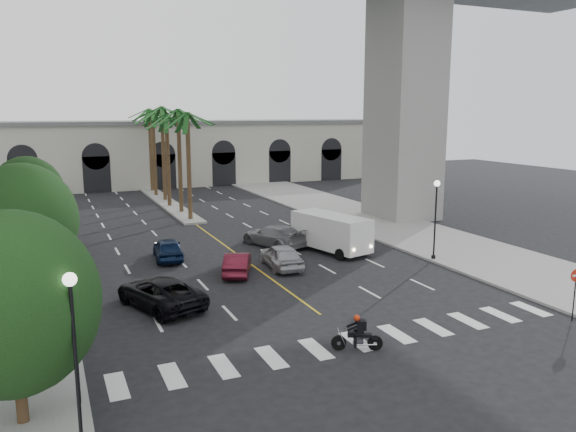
{
  "coord_description": "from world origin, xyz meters",
  "views": [
    {
      "loc": [
        -11.83,
        -21.12,
        9.73
      ],
      "look_at": [
        0.01,
        6.0,
        4.2
      ],
      "focal_mm": 35.0,
      "sensor_mm": 36.0,
      "label": 1
    }
  ],
  "objects_px": {
    "traffic_signal_near": "(75,336)",
    "do_not_enter_sign": "(576,283)",
    "pedestrian_b": "(39,300)",
    "lamp_post_left_far": "(55,218)",
    "lamp_post_right": "(436,213)",
    "lamp_post_left_near": "(75,345)",
    "car_b": "(237,263)",
    "car_a": "(281,256)",
    "car_c": "(160,293)",
    "traffic_signal_far": "(69,299)",
    "car_d": "(274,236)",
    "car_e": "(168,249)",
    "pedestrian_a": "(63,305)",
    "cargo_van": "(331,231)",
    "motorcycle_rider": "(359,334)"
  },
  "relations": [
    {
      "from": "lamp_post_left_far",
      "to": "lamp_post_right",
      "type": "relative_size",
      "value": 1.0
    },
    {
      "from": "car_d",
      "to": "cargo_van",
      "type": "distance_m",
      "value": 4.45
    },
    {
      "from": "lamp_post_left_near",
      "to": "pedestrian_a",
      "type": "distance_m",
      "value": 10.82
    },
    {
      "from": "lamp_post_right",
      "to": "motorcycle_rider",
      "type": "xyz_separation_m",
      "value": [
        -11.83,
        -10.3,
        -2.53
      ]
    },
    {
      "from": "car_d",
      "to": "do_not_enter_sign",
      "type": "relative_size",
      "value": 2.13
    },
    {
      "from": "car_d",
      "to": "car_e",
      "type": "relative_size",
      "value": 1.25
    },
    {
      "from": "car_b",
      "to": "car_e",
      "type": "height_order",
      "value": "car_e"
    },
    {
      "from": "traffic_signal_near",
      "to": "lamp_post_left_far",
      "type": "bearing_deg",
      "value": 90.31
    },
    {
      "from": "traffic_signal_far",
      "to": "pedestrian_b",
      "type": "relative_size",
      "value": 2.15
    },
    {
      "from": "traffic_signal_near",
      "to": "car_b",
      "type": "xyz_separation_m",
      "value": [
        9.8,
        12.7,
        -1.83
      ]
    },
    {
      "from": "lamp_post_left_far",
      "to": "pedestrian_b",
      "type": "relative_size",
      "value": 3.15
    },
    {
      "from": "car_b",
      "to": "car_d",
      "type": "relative_size",
      "value": 0.76
    },
    {
      "from": "car_c",
      "to": "car_a",
      "type": "bearing_deg",
      "value": -172.64
    },
    {
      "from": "traffic_signal_far",
      "to": "car_e",
      "type": "relative_size",
      "value": 0.84
    },
    {
      "from": "traffic_signal_near",
      "to": "do_not_enter_sign",
      "type": "xyz_separation_m",
      "value": [
        21.8,
        -0.99,
        -0.66
      ]
    },
    {
      "from": "lamp_post_left_far",
      "to": "lamp_post_left_near",
      "type": "bearing_deg",
      "value": -90.0
    },
    {
      "from": "car_a",
      "to": "car_d",
      "type": "xyz_separation_m",
      "value": [
        1.75,
        5.53,
        0.02
      ]
    },
    {
      "from": "car_a",
      "to": "cargo_van",
      "type": "xyz_separation_m",
      "value": [
        4.8,
        2.36,
        0.69
      ]
    },
    {
      "from": "lamp_post_right",
      "to": "pedestrian_b",
      "type": "xyz_separation_m",
      "value": [
        -23.91,
        -1.34,
        -2.22
      ]
    },
    {
      "from": "car_c",
      "to": "cargo_van",
      "type": "xyz_separation_m",
      "value": [
        13.22,
        6.64,
        0.69
      ]
    },
    {
      "from": "car_a",
      "to": "car_c",
      "type": "height_order",
      "value": "same"
    },
    {
      "from": "lamp_post_left_near",
      "to": "car_a",
      "type": "xyz_separation_m",
      "value": [
        12.9,
        15.47,
        -2.45
      ]
    },
    {
      "from": "car_c",
      "to": "car_e",
      "type": "bearing_deg",
      "value": -123.59
    },
    {
      "from": "traffic_signal_near",
      "to": "cargo_van",
      "type": "bearing_deg",
      "value": 41.04
    },
    {
      "from": "car_e",
      "to": "pedestrian_b",
      "type": "relative_size",
      "value": 2.56
    },
    {
      "from": "motorcycle_rider",
      "to": "car_e",
      "type": "distance_m",
      "value": 18.09
    },
    {
      "from": "traffic_signal_near",
      "to": "pedestrian_b",
      "type": "distance_m",
      "value": 9.36
    },
    {
      "from": "lamp_post_right",
      "to": "pedestrian_a",
      "type": "height_order",
      "value": "lamp_post_right"
    },
    {
      "from": "do_not_enter_sign",
      "to": "traffic_signal_far",
      "type": "bearing_deg",
      "value": 173.09
    },
    {
      "from": "lamp_post_left_far",
      "to": "car_d",
      "type": "distance_m",
      "value": 14.85
    },
    {
      "from": "lamp_post_left_far",
      "to": "cargo_van",
      "type": "relative_size",
      "value": 0.82
    },
    {
      "from": "lamp_post_left_near",
      "to": "car_b",
      "type": "height_order",
      "value": "lamp_post_left_near"
    },
    {
      "from": "pedestrian_a",
      "to": "lamp_post_right",
      "type": "bearing_deg",
      "value": -7.51
    },
    {
      "from": "traffic_signal_far",
      "to": "car_c",
      "type": "xyz_separation_m",
      "value": [
        4.38,
        4.68,
        -1.74
      ]
    },
    {
      "from": "car_d",
      "to": "pedestrian_a",
      "type": "xyz_separation_m",
      "value": [
        -14.75,
        -10.41,
        0.17
      ]
    },
    {
      "from": "motorcycle_rider",
      "to": "pedestrian_a",
      "type": "bearing_deg",
      "value": 169.1
    },
    {
      "from": "traffic_signal_far",
      "to": "car_a",
      "type": "bearing_deg",
      "value": 35.01
    },
    {
      "from": "lamp_post_right",
      "to": "motorcycle_rider",
      "type": "bearing_deg",
      "value": -138.97
    },
    {
      "from": "car_d",
      "to": "pedestrian_b",
      "type": "xyz_separation_m",
      "value": [
        -15.75,
        -9.33,
        0.21
      ]
    },
    {
      "from": "car_b",
      "to": "traffic_signal_far",
      "type": "bearing_deg",
      "value": 64.8
    },
    {
      "from": "traffic_signal_far",
      "to": "car_b",
      "type": "relative_size",
      "value": 0.88
    },
    {
      "from": "lamp_post_right",
      "to": "traffic_signal_near",
      "type": "height_order",
      "value": "lamp_post_right"
    },
    {
      "from": "traffic_signal_near",
      "to": "car_d",
      "type": "relative_size",
      "value": 0.67
    },
    {
      "from": "lamp_post_left_far",
      "to": "lamp_post_right",
      "type": "height_order",
      "value": "same"
    },
    {
      "from": "car_e",
      "to": "lamp_post_left_near",
      "type": "bearing_deg",
      "value": 77.39
    },
    {
      "from": "motorcycle_rider",
      "to": "car_a",
      "type": "distance_m",
      "value": 12.91
    },
    {
      "from": "car_d",
      "to": "do_not_enter_sign",
      "type": "height_order",
      "value": "do_not_enter_sign"
    },
    {
      "from": "traffic_signal_far",
      "to": "traffic_signal_near",
      "type": "bearing_deg",
      "value": -90.0
    },
    {
      "from": "car_b",
      "to": "lamp_post_left_near",
      "type": "bearing_deg",
      "value": 80.12
    },
    {
      "from": "car_a",
      "to": "car_b",
      "type": "distance_m",
      "value": 3.01
    }
  ]
}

